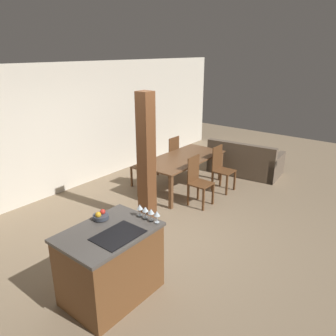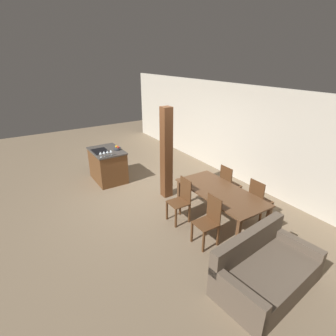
# 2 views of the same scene
# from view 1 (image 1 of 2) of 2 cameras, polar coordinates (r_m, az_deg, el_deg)

# --- Properties ---
(ground_plane) EXTENTS (16.00, 16.00, 0.00)m
(ground_plane) POSITION_cam_1_polar(r_m,az_deg,el_deg) (5.69, -2.23, -11.11)
(ground_plane) COLOR #847056
(wall_back) EXTENTS (11.20, 0.08, 2.70)m
(wall_back) POSITION_cam_1_polar(r_m,az_deg,el_deg) (7.16, -19.36, 6.05)
(wall_back) COLOR silver
(wall_back) RESTS_ON ground_plane
(kitchen_island) EXTENTS (1.15, 0.82, 0.93)m
(kitchen_island) POSITION_cam_1_polar(r_m,az_deg,el_deg) (4.23, -9.98, -16.05)
(kitchen_island) COLOR brown
(kitchen_island) RESTS_ON ground_plane
(fruit_bowl) EXTENTS (0.20, 0.20, 0.11)m
(fruit_bowl) POSITION_cam_1_polar(r_m,az_deg,el_deg) (4.22, -11.65, -8.15)
(fruit_bowl) COLOR #383D47
(fruit_bowl) RESTS_ON kitchen_island
(wine_glass_near) EXTENTS (0.08, 0.08, 0.15)m
(wine_glass_near) POSITION_cam_1_polar(r_m,az_deg,el_deg) (4.02, -1.95, -7.98)
(wine_glass_near) COLOR silver
(wine_glass_near) RESTS_ON kitchen_island
(wine_glass_middle) EXTENTS (0.08, 0.08, 0.15)m
(wine_glass_middle) POSITION_cam_1_polar(r_m,az_deg,el_deg) (4.07, -2.98, -7.58)
(wine_glass_middle) COLOR silver
(wine_glass_middle) RESTS_ON kitchen_island
(wine_glass_far) EXTENTS (0.08, 0.08, 0.15)m
(wine_glass_far) POSITION_cam_1_polar(r_m,az_deg,el_deg) (4.13, -3.98, -7.20)
(wine_glass_far) COLOR silver
(wine_glass_far) RESTS_ON kitchen_island
(wine_glass_end) EXTENTS (0.08, 0.08, 0.15)m
(wine_glass_end) POSITION_cam_1_polar(r_m,az_deg,el_deg) (4.19, -4.94, -6.82)
(wine_glass_end) COLOR silver
(wine_glass_end) RESTS_ON kitchen_island
(dining_table) EXTENTS (2.03, 0.96, 0.72)m
(dining_table) POSITION_cam_1_polar(r_m,az_deg,el_deg) (7.15, 2.58, 1.22)
(dining_table) COLOR brown
(dining_table) RESTS_ON ground_plane
(dining_chair_near_left) EXTENTS (0.40, 0.40, 0.99)m
(dining_chair_near_left) POSITION_cam_1_polar(r_m,az_deg,el_deg) (6.47, 5.21, -2.12)
(dining_chair_near_left) COLOR brown
(dining_chair_near_left) RESTS_ON ground_plane
(dining_chair_near_right) EXTENTS (0.40, 0.40, 0.99)m
(dining_chair_near_right) POSITION_cam_1_polar(r_m,az_deg,el_deg) (7.20, 9.23, 0.04)
(dining_chair_near_right) COLOR brown
(dining_chair_near_right) RESTS_ON ground_plane
(dining_chair_far_left) EXTENTS (0.40, 0.40, 0.99)m
(dining_chair_far_left) POSITION_cam_1_polar(r_m,az_deg,el_deg) (7.28, -4.04, 0.47)
(dining_chair_far_left) COLOR brown
(dining_chair_far_left) RESTS_ON ground_plane
(dining_chair_far_right) EXTENTS (0.40, 0.40, 0.99)m
(dining_chair_far_right) POSITION_cam_1_polar(r_m,az_deg,el_deg) (7.94, 0.40, 2.19)
(dining_chair_far_right) COLOR brown
(dining_chair_far_right) RESTS_ON ground_plane
(couch) EXTENTS (1.11, 1.78, 0.84)m
(couch) POSITION_cam_1_polar(r_m,az_deg,el_deg) (8.40, 13.22, 0.95)
(couch) COLOR brown
(couch) RESTS_ON ground_plane
(timber_post) EXTENTS (0.24, 0.24, 2.31)m
(timber_post) POSITION_cam_1_polar(r_m,az_deg,el_deg) (5.59, -3.78, 1.39)
(timber_post) COLOR brown
(timber_post) RESTS_ON ground_plane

